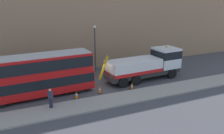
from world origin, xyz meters
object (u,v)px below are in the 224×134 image
traffic_cone_near_truck (132,86)px  double_decker_bus (35,74)px  traffic_cone_near_bus (77,95)px  pedestrian_onlooker (51,98)px  recovery_tow_truck (147,64)px  traffic_cone_midway (100,90)px  street_lamp (95,45)px

traffic_cone_near_truck → double_decker_bus: bearing=167.4°
double_decker_bus → traffic_cone_near_bus: bearing=-34.7°
pedestrian_onlooker → traffic_cone_near_truck: 8.64m
recovery_tow_truck → traffic_cone_near_truck: 3.97m
traffic_cone_midway → traffic_cone_near_truck: 3.45m
double_decker_bus → pedestrian_onlooker: size_ratio=6.52×
traffic_cone_near_bus → traffic_cone_near_truck: same height
traffic_cone_midway → traffic_cone_near_truck: (3.43, -0.36, 0.00)m
double_decker_bus → traffic_cone_near_truck: 9.64m
double_decker_bus → street_lamp: bearing=30.7°
pedestrian_onlooker → street_lamp: 11.64m
double_decker_bus → street_lamp: size_ratio=1.91×
recovery_tow_truck → traffic_cone_midway: size_ratio=14.17×
street_lamp → double_decker_bus: bearing=-146.1°
recovery_tow_truck → street_lamp: size_ratio=1.75×
traffic_cone_midway → street_lamp: bearing=72.5°
traffic_cone_midway → street_lamp: 8.06m
traffic_cone_near_truck → recovery_tow_truck: bearing=34.2°
traffic_cone_midway → traffic_cone_near_truck: bearing=-6.0°
pedestrian_onlooker → street_lamp: bearing=19.8°
recovery_tow_truck → traffic_cone_near_bus: (-8.99, -2.05, -1.42)m
street_lamp → traffic_cone_midway: bearing=-107.5°
recovery_tow_truck → pedestrian_onlooker: (-11.60, -3.33, -0.77)m
traffic_cone_near_truck → street_lamp: bearing=99.1°
recovery_tow_truck → double_decker_bus: (-12.29, -0.03, 0.47)m
recovery_tow_truck → traffic_cone_midway: recovery_tow_truck is taller
traffic_cone_near_bus → traffic_cone_near_truck: bearing=-0.3°
traffic_cone_near_bus → traffic_cone_near_truck: size_ratio=1.00×
recovery_tow_truck → pedestrian_onlooker: recovery_tow_truck is taller
recovery_tow_truck → pedestrian_onlooker: bearing=-167.2°
traffic_cone_near_truck → traffic_cone_near_bus: bearing=179.7°
recovery_tow_truck → double_decker_bus: double_decker_bus is taller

